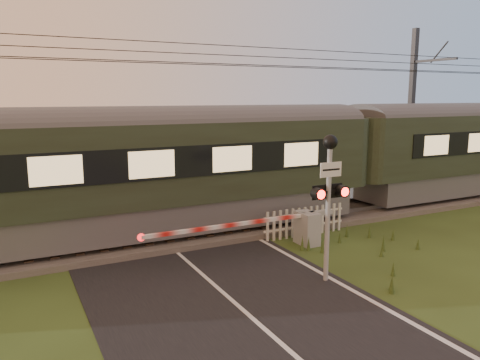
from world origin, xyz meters
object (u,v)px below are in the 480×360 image
boom_gate (299,227)px  picket_fence (305,221)px  train (348,156)px  crossing_signal (329,182)px  catenary_mast (412,108)px

boom_gate → picket_fence: size_ratio=2.03×
train → picket_fence: 4.15m
train → boom_gate: 5.06m
crossing_signal → picket_fence: size_ratio=1.19×
boom_gate → picket_fence: (0.73, 0.75, -0.08)m
picket_fence → catenary_mast: bearing=24.9°
boom_gate → crossing_signal: crossing_signal is taller
crossing_signal → train: bearing=46.7°
crossing_signal → picket_fence: crossing_signal is taller
train → picket_fence: size_ratio=13.67×
boom_gate → catenary_mast: catenary_mast is taller
train → boom_gate: train is taller
boom_gate → picket_fence: boom_gate is taller
crossing_signal → catenary_mast: size_ratio=0.48×
train → catenary_mast: size_ratio=5.48×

